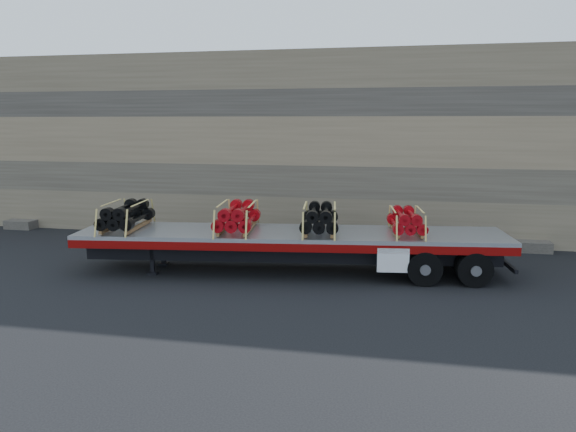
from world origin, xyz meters
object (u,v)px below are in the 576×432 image
bundle_front (126,216)px  bundle_midrear (320,219)px  bundle_rear (406,222)px  trailer (291,252)px  bundle_midfront (237,218)px

bundle_front → bundle_midrear: bundle_front is taller
bundle_rear → trailer: bearing=180.0°
trailer → bundle_rear: bearing=-0.0°
bundle_midrear → trailer: bearing=180.0°
bundle_front → bundle_midfront: bearing=0.0°
trailer → bundle_front: 5.04m
bundle_front → bundle_rear: bearing=0.0°
bundle_midfront → bundle_rear: (4.87, 0.65, -0.05)m
trailer → bundle_midfront: 1.87m
bundle_front → bundle_midfront: 3.36m
bundle_rear → bundle_midrear: bearing=180.0°
bundle_midfront → bundle_front: bearing=-180.0°
bundle_midfront → bundle_midrear: size_ratio=1.04×
bundle_midfront → bundle_midrear: bundle_midfront is taller
trailer → bundle_rear: bundle_rear is taller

